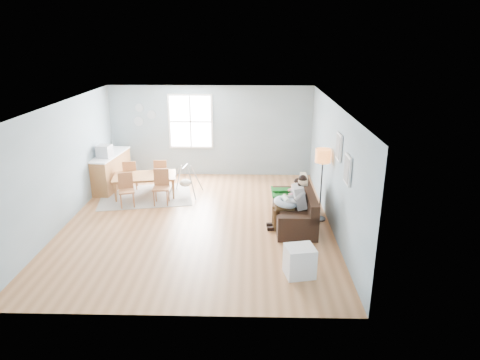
{
  "coord_description": "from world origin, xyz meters",
  "views": [
    {
      "loc": [
        1.19,
        -9.01,
        4.11
      ],
      "look_at": [
        0.95,
        0.05,
        1.0
      ],
      "focal_mm": 32.0,
      "sensor_mm": 36.0,
      "label": 1
    }
  ],
  "objects_px": {
    "sofa": "(296,212)",
    "chair_ne": "(161,172)",
    "chair_sw": "(126,188)",
    "chair_nw": "(130,173)",
    "dining_table": "(145,186)",
    "baby_swing": "(185,182)",
    "floor_lamp": "(323,162)",
    "toddler": "(293,192)",
    "monitor": "(104,151)",
    "storage_cube": "(299,261)",
    "counter": "(111,171)",
    "chair_se": "(161,185)",
    "father": "(292,200)"
  },
  "relations": [
    {
      "from": "chair_sw",
      "to": "baby_swing",
      "type": "relative_size",
      "value": 0.94
    },
    {
      "from": "father",
      "to": "baby_swing",
      "type": "relative_size",
      "value": 1.4
    },
    {
      "from": "sofa",
      "to": "chair_nw",
      "type": "height_order",
      "value": "chair_nw"
    },
    {
      "from": "father",
      "to": "chair_nw",
      "type": "distance_m",
      "value": 4.88
    },
    {
      "from": "chair_ne",
      "to": "counter",
      "type": "xyz_separation_m",
      "value": [
        -1.4,
        0.0,
        0.03
      ]
    },
    {
      "from": "sofa",
      "to": "storage_cube",
      "type": "bearing_deg",
      "value": -94.29
    },
    {
      "from": "baby_swing",
      "to": "floor_lamp",
      "type": "bearing_deg",
      "value": -24.39
    },
    {
      "from": "floor_lamp",
      "to": "counter",
      "type": "distance_m",
      "value": 5.94
    },
    {
      "from": "chair_ne",
      "to": "baby_swing",
      "type": "relative_size",
      "value": 0.94
    },
    {
      "from": "chair_sw",
      "to": "chair_nw",
      "type": "bearing_deg",
      "value": 100.46
    },
    {
      "from": "monitor",
      "to": "floor_lamp",
      "type": "bearing_deg",
      "value": -17.44
    },
    {
      "from": "chair_se",
      "to": "baby_swing",
      "type": "bearing_deg",
      "value": 49.03
    },
    {
      "from": "dining_table",
      "to": "baby_swing",
      "type": "xyz_separation_m",
      "value": [
        1.05,
        0.11,
        0.08
      ]
    },
    {
      "from": "toddler",
      "to": "baby_swing",
      "type": "bearing_deg",
      "value": 150.26
    },
    {
      "from": "father",
      "to": "toddler",
      "type": "bearing_deg",
      "value": 83.65
    },
    {
      "from": "storage_cube",
      "to": "chair_sw",
      "type": "xyz_separation_m",
      "value": [
        -3.98,
        3.21,
        0.19
      ]
    },
    {
      "from": "dining_table",
      "to": "chair_sw",
      "type": "distance_m",
      "value": 0.75
    },
    {
      "from": "toddler",
      "to": "baby_swing",
      "type": "height_order",
      "value": "toddler"
    },
    {
      "from": "chair_sw",
      "to": "counter",
      "type": "height_order",
      "value": "counter"
    },
    {
      "from": "toddler",
      "to": "dining_table",
      "type": "xyz_separation_m",
      "value": [
        -3.76,
        1.44,
        -0.4
      ]
    },
    {
      "from": "toddler",
      "to": "chair_ne",
      "type": "distance_m",
      "value": 4.05
    },
    {
      "from": "sofa",
      "to": "chair_ne",
      "type": "relative_size",
      "value": 2.37
    },
    {
      "from": "sofa",
      "to": "toddler",
      "type": "distance_m",
      "value": 0.45
    },
    {
      "from": "chair_ne",
      "to": "sofa",
      "type": "bearing_deg",
      "value": -32.79
    },
    {
      "from": "dining_table",
      "to": "monitor",
      "type": "distance_m",
      "value": 1.45
    },
    {
      "from": "sofa",
      "to": "chair_ne",
      "type": "xyz_separation_m",
      "value": [
        -3.54,
        2.28,
        0.18
      ]
    },
    {
      "from": "sofa",
      "to": "storage_cube",
      "type": "xyz_separation_m",
      "value": [
        -0.17,
        -2.24,
        -0.0
      ]
    },
    {
      "from": "monitor",
      "to": "baby_swing",
      "type": "distance_m",
      "value": 2.32
    },
    {
      "from": "chair_se",
      "to": "baby_swing",
      "type": "height_order",
      "value": "chair_se"
    },
    {
      "from": "floor_lamp",
      "to": "chair_nw",
      "type": "distance_m",
      "value": 5.36
    },
    {
      "from": "toddler",
      "to": "baby_swing",
      "type": "relative_size",
      "value": 0.93
    },
    {
      "from": "floor_lamp",
      "to": "chair_ne",
      "type": "distance_m",
      "value": 4.69
    },
    {
      "from": "sofa",
      "to": "monitor",
      "type": "bearing_deg",
      "value": 158.52
    },
    {
      "from": "sofa",
      "to": "dining_table",
      "type": "relative_size",
      "value": 1.22
    },
    {
      "from": "chair_nw",
      "to": "counter",
      "type": "relative_size",
      "value": 0.47
    },
    {
      "from": "sofa",
      "to": "monitor",
      "type": "height_order",
      "value": "monitor"
    },
    {
      "from": "toddler",
      "to": "dining_table",
      "type": "relative_size",
      "value": 0.51
    },
    {
      "from": "chair_sw",
      "to": "chair_nw",
      "type": "relative_size",
      "value": 1.0
    },
    {
      "from": "counter",
      "to": "monitor",
      "type": "distance_m",
      "value": 0.73
    },
    {
      "from": "chair_se",
      "to": "chair_sw",
      "type": "bearing_deg",
      "value": -168.69
    },
    {
      "from": "storage_cube",
      "to": "toddler",
      "type": "bearing_deg",
      "value": 87.78
    },
    {
      "from": "sofa",
      "to": "chair_nw",
      "type": "bearing_deg",
      "value": 154.07
    },
    {
      "from": "sofa",
      "to": "chair_sw",
      "type": "relative_size",
      "value": 2.38
    },
    {
      "from": "toddler",
      "to": "chair_ne",
      "type": "bearing_deg",
      "value": 148.86
    },
    {
      "from": "storage_cube",
      "to": "counter",
      "type": "height_order",
      "value": "counter"
    },
    {
      "from": "baby_swing",
      "to": "chair_ne",
      "type": "bearing_deg",
      "value": 144.18
    },
    {
      "from": "sofa",
      "to": "monitor",
      "type": "distance_m",
      "value": 5.4
    },
    {
      "from": "father",
      "to": "chair_ne",
      "type": "xyz_separation_m",
      "value": [
        -3.41,
        2.56,
        -0.21
      ]
    },
    {
      "from": "father",
      "to": "dining_table",
      "type": "bearing_deg",
      "value": 152.76
    },
    {
      "from": "toddler",
      "to": "counter",
      "type": "height_order",
      "value": "toddler"
    }
  ]
}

